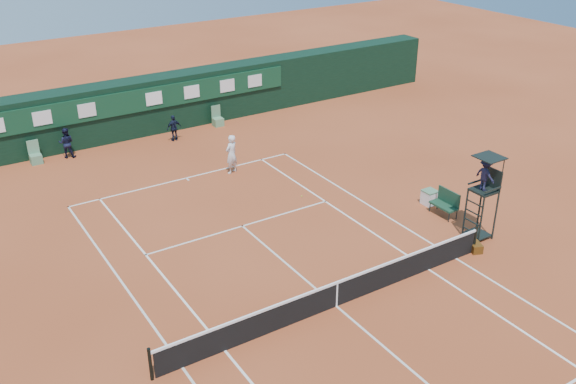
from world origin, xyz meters
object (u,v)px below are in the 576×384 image
object	(u,v)px
tennis_net	(337,293)
player_bench	(446,202)
player	(231,154)
cooler	(429,197)
umpire_chair	(485,181)

from	to	relation	value
tennis_net	player_bench	world-z (taller)	same
player	cooler	bearing A→B (deg)	105.30
tennis_net	cooler	xyz separation A→B (m)	(7.76, 3.82, -0.18)
umpire_chair	player	size ratio (longest dim) A/B	1.79
umpire_chair	player_bench	xyz separation A→B (m)	(0.30, 2.05, -1.86)
tennis_net	player	xyz separation A→B (m)	(2.13, 11.29, 0.44)
player_bench	player	distance (m)	10.18
umpire_chair	tennis_net	bearing A→B (deg)	-174.65
umpire_chair	cooler	distance (m)	3.81
cooler	player	distance (m)	9.38
tennis_net	umpire_chair	xyz separation A→B (m)	(7.33, 0.69, 1.95)
player_bench	tennis_net	bearing A→B (deg)	-160.28
cooler	umpire_chair	bearing A→B (deg)	-97.89
umpire_chair	player	distance (m)	11.91
tennis_net	player_bench	bearing A→B (deg)	19.72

